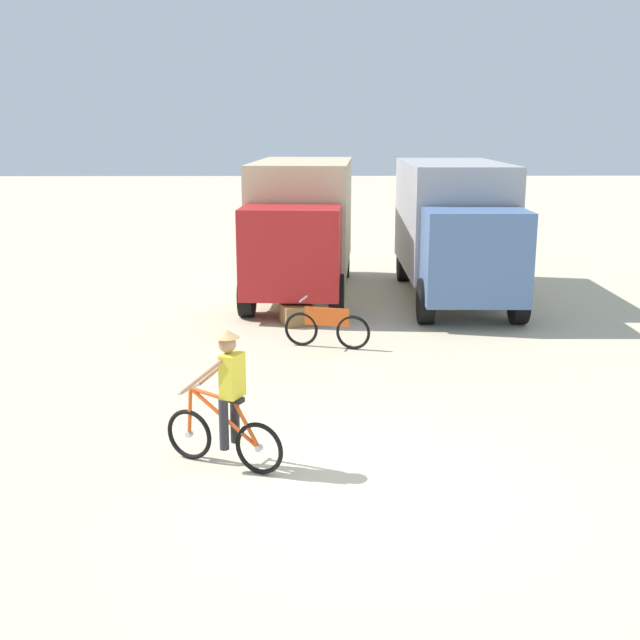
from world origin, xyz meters
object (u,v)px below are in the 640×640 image
at_px(bicycle_spare, 327,328).
at_px(supply_crate, 297,315).
at_px(box_truck_tan_camper, 301,221).
at_px(box_truck_grey_hauler, 455,224).
at_px(cyclist_orange_shirt, 226,404).

distance_m(bicycle_spare, supply_crate, 1.96).
bearing_deg(box_truck_tan_camper, supply_crate, -91.16).
relative_size(box_truck_grey_hauler, bicycle_spare, 4.04).
bearing_deg(cyclist_orange_shirt, box_truck_tan_camper, 85.46).
bearing_deg(box_truck_tan_camper, cyclist_orange_shirt, -94.54).
bearing_deg(box_truck_grey_hauler, box_truck_tan_camper, 170.10).
distance_m(box_truck_grey_hauler, bicycle_spare, 5.87).
relative_size(box_truck_tan_camper, supply_crate, 10.56).
bearing_deg(box_truck_tan_camper, bicycle_spare, -84.32).
bearing_deg(bicycle_spare, supply_crate, 107.83).
height_order(box_truck_grey_hauler, supply_crate, box_truck_grey_hauler).
bearing_deg(cyclist_orange_shirt, box_truck_grey_hauler, 65.47).
xyz_separation_m(cyclist_orange_shirt, supply_crate, (0.80, 7.49, -0.63)).
bearing_deg(supply_crate, bicycle_spare, -72.17).
relative_size(box_truck_tan_camper, bicycle_spare, 4.11).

